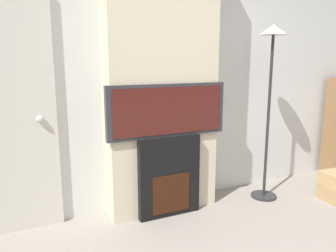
# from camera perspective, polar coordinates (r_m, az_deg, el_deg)

# --- Properties ---
(wall_back) EXTENTS (6.00, 0.06, 2.70)m
(wall_back) POSITION_cam_1_polar(r_m,az_deg,el_deg) (3.28, -2.45, 9.15)
(wall_back) COLOR silver
(wall_back) RESTS_ON ground_plane
(chimney_breast) EXTENTS (1.08, 0.29, 2.70)m
(chimney_breast) POSITION_cam_1_polar(r_m,az_deg,el_deg) (3.12, -1.17, 9.05)
(chimney_breast) COLOR beige
(chimney_breast) RESTS_ON ground_plane
(fireplace) EXTENTS (0.62, 0.15, 0.78)m
(fireplace) POSITION_cam_1_polar(r_m,az_deg,el_deg) (3.17, 0.01, -8.71)
(fireplace) COLOR black
(fireplace) RESTS_ON ground_plane
(television) EXTENTS (1.17, 0.07, 0.49)m
(television) POSITION_cam_1_polar(r_m,az_deg,el_deg) (3.01, 0.03, 2.73)
(television) COLOR #2D2D33
(television) RESTS_ON fireplace
(floor_lamp) EXTENTS (0.28, 0.28, 1.83)m
(floor_lamp) POSITION_cam_1_polar(r_m,az_deg,el_deg) (3.55, 17.50, 8.87)
(floor_lamp) COLOR #262628
(floor_lamp) RESTS_ON ground_plane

